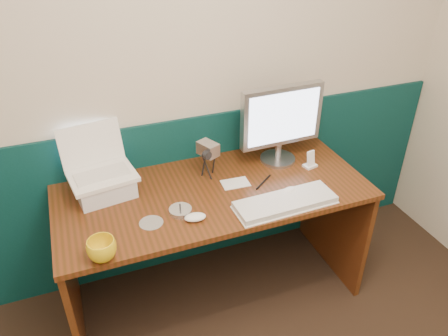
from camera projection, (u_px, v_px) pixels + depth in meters
name	position (u px, v px, depth m)	size (l,w,h in m)	color
back_wall	(162.00, 77.00, 2.23)	(3.50, 0.04, 2.50)	beige
wainscot	(172.00, 197.00, 2.62)	(3.48, 0.02, 1.00)	#073030
desk	(215.00, 245.00, 2.44)	(1.60, 0.70, 0.75)	#3E220B
laptop_riser	(104.00, 186.00, 2.19)	(0.27, 0.23, 0.09)	silver
laptop	(99.00, 155.00, 2.10)	(0.32, 0.24, 0.26)	white
monitor	(280.00, 123.00, 2.38)	(0.47, 0.13, 0.47)	#A1A1A6
keyboard	(285.00, 203.00, 2.13)	(0.50, 0.17, 0.03)	silver
mouse_right	(289.00, 192.00, 2.20)	(0.12, 0.07, 0.04)	white
mouse_left	(195.00, 217.00, 2.03)	(0.10, 0.06, 0.03)	white
mug	(102.00, 249.00, 1.80)	(0.12, 0.12, 0.10)	yellow
camcorder	(208.00, 161.00, 2.31)	(0.08, 0.12, 0.18)	#B3B3B8
cd_spindle	(180.00, 211.00, 2.08)	(0.11, 0.11, 0.02)	silver
cd_loose_a	(151.00, 223.00, 2.02)	(0.11, 0.11, 0.00)	#B5BCC6
pen	(263.00, 182.00, 2.30)	(0.01, 0.01, 0.15)	black
papers	(235.00, 183.00, 2.30)	(0.14, 0.10, 0.00)	white
dock	(310.00, 166.00, 2.44)	(0.07, 0.05, 0.01)	white
music_player	(311.00, 158.00, 2.41)	(0.05, 0.01, 0.08)	white
pda	(321.00, 190.00, 2.23)	(0.07, 0.11, 0.01)	black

